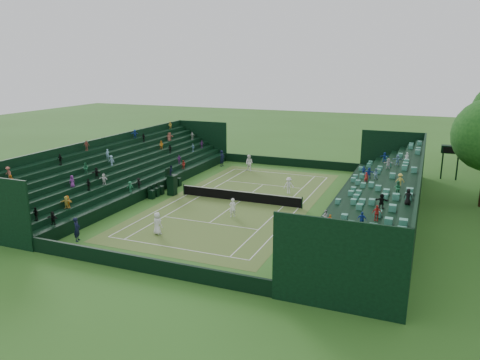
{
  "coord_description": "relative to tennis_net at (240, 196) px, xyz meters",
  "views": [
    {
      "loc": [
        15.37,
        -37.76,
        12.35
      ],
      "look_at": [
        0.0,
        0.0,
        2.0
      ],
      "focal_mm": 35.0,
      "sensor_mm": 36.0,
      "label": 1
    }
  ],
  "objects": [
    {
      "name": "court_surface",
      "position": [
        0.0,
        0.0,
        -0.52
      ],
      "size": [
        12.97,
        26.77,
        0.01
      ],
      "primitive_type": "cube",
      "color": "#367426",
      "rests_on": "ground"
    },
    {
      "name": "ground",
      "position": [
        0.0,
        0.0,
        -0.53
      ],
      "size": [
        160.0,
        160.0,
        0.0
      ],
      "primitive_type": "plane",
      "color": "#305F1E",
      "rests_on": "ground"
    },
    {
      "name": "north_grandstand",
      "position": [
        12.66,
        0.0,
        1.02
      ],
      "size": [
        6.6,
        32.0,
        4.9
      ],
      "color": "black",
      "rests_on": "ground"
    },
    {
      "name": "line_judge_south",
      "position": [
        -7.02,
        -13.3,
        0.34
      ],
      "size": [
        0.61,
        0.74,
        1.73
      ],
      "primitive_type": "imported",
      "rotation": [
        0.0,
        0.0,
        1.94
      ],
      "color": "black",
      "rests_on": "ground"
    },
    {
      "name": "umpire_chair",
      "position": [
        -6.79,
        -0.49,
        0.71
      ],
      "size": [
        0.92,
        0.92,
        2.89
      ],
      "color": "black",
      "rests_on": "ground"
    },
    {
      "name": "south_grandstand",
      "position": [
        -12.66,
        0.0,
        1.02
      ],
      "size": [
        6.6,
        32.0,
        4.9
      ],
      "color": "black",
      "rests_on": "ground"
    },
    {
      "name": "perimeter_wall_west",
      "position": [
        -8.48,
        0.0,
        -0.03
      ],
      "size": [
        0.2,
        31.77,
        1.0
      ],
      "primitive_type": "cube",
      "color": "black",
      "rests_on": "ground"
    },
    {
      "name": "player_near_west",
      "position": [
        -2.45,
        -10.06,
        0.32
      ],
      "size": [
        0.94,
        0.74,
        1.69
      ],
      "primitive_type": "imported",
      "rotation": [
        0.0,
        0.0,
        2.87
      ],
      "color": "white",
      "rests_on": "ground"
    },
    {
      "name": "player_far_west",
      "position": [
        -3.59,
        11.66,
        0.43
      ],
      "size": [
        1.06,
        0.9,
        1.91
      ],
      "primitive_type": "imported",
      "rotation": [
        0.0,
        0.0,
        -0.2
      ],
      "color": "white",
      "rests_on": "ground"
    },
    {
      "name": "line_judge_north",
      "position": [
        -7.56,
        12.81,
        0.45
      ],
      "size": [
        0.61,
        0.79,
        1.95
      ],
      "primitive_type": "imported",
      "rotation": [
        0.0,
        0.0,
        1.36
      ],
      "color": "black",
      "rests_on": "ground"
    },
    {
      "name": "perimeter_wall_south",
      "position": [
        0.0,
        -15.88,
        -0.03
      ],
      "size": [
        17.17,
        0.2,
        1.0
      ],
      "primitive_type": "cube",
      "color": "black",
      "rests_on": "ground"
    },
    {
      "name": "perimeter_wall_north",
      "position": [
        0.0,
        15.88,
        -0.03
      ],
      "size": [
        17.17,
        0.2,
        1.0
      ],
      "primitive_type": "cube",
      "color": "black",
      "rests_on": "ground"
    },
    {
      "name": "courtside_chairs",
      "position": [
        -7.92,
        0.18,
        -0.09
      ],
      "size": [
        0.54,
        5.51,
        1.16
      ],
      "color": "black",
      "rests_on": "ground"
    },
    {
      "name": "perimeter_wall_east",
      "position": [
        8.48,
        0.0,
        -0.03
      ],
      "size": [
        0.2,
        31.77,
        1.0
      ],
      "primitive_type": "cube",
      "color": "black",
      "rests_on": "ground"
    },
    {
      "name": "tennis_net",
      "position": [
        0.0,
        0.0,
        0.0
      ],
      "size": [
        11.67,
        0.1,
        1.06
      ],
      "color": "black",
      "rests_on": "ground"
    },
    {
      "name": "player_near_east",
      "position": [
        1.11,
        -4.35,
        0.27
      ],
      "size": [
        0.69,
        0.68,
        1.6
      ],
      "primitive_type": "imported",
      "rotation": [
        0.0,
        0.0,
        3.91
      ],
      "color": "white",
      "rests_on": "ground"
    },
    {
      "name": "scoreboard_tower",
      "position": [
        17.75,
        16.0,
        2.62
      ],
      "size": [
        2.0,
        1.0,
        3.7
      ],
      "color": "black",
      "rests_on": "ground"
    },
    {
      "name": "player_far_east",
      "position": [
        3.35,
        4.22,
        0.27
      ],
      "size": [
        1.19,
        1.05,
        1.59
      ],
      "primitive_type": "imported",
      "rotation": [
        0.0,
        0.0,
        0.57
      ],
      "color": "white",
      "rests_on": "ground"
    }
  ]
}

